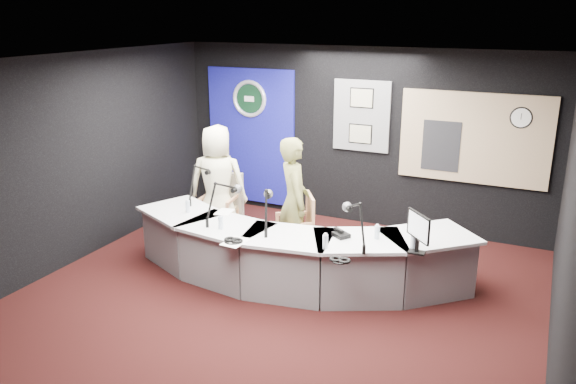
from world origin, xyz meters
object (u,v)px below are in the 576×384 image
at_px(broadcast_desk, 290,253).
at_px(person_woman, 294,202).
at_px(person_man, 218,183).
at_px(armchair_right, 294,232).
at_px(armchair_left, 219,208).

distance_m(broadcast_desk, person_woman, 0.76).
bearing_deg(person_woman, broadcast_desk, 164.85).
relative_size(broadcast_desk, person_woman, 2.57).
height_order(person_man, person_woman, person_woman).
relative_size(person_man, person_woman, 0.99).
bearing_deg(armchair_right, person_man, -136.64).
height_order(broadcast_desk, armchair_left, armchair_left).
height_order(armchair_right, person_woman, person_woman).
bearing_deg(person_man, armchair_left, 180.00).
bearing_deg(armchair_left, person_woman, -21.42).
xyz_separation_m(armchair_left, person_woman, (1.40, -0.34, 0.40)).
relative_size(armchair_right, person_man, 0.52).
bearing_deg(person_man, broadcast_desk, 132.42).
distance_m(broadcast_desk, armchair_left, 1.83).
bearing_deg(person_woman, armchair_left, 41.21).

